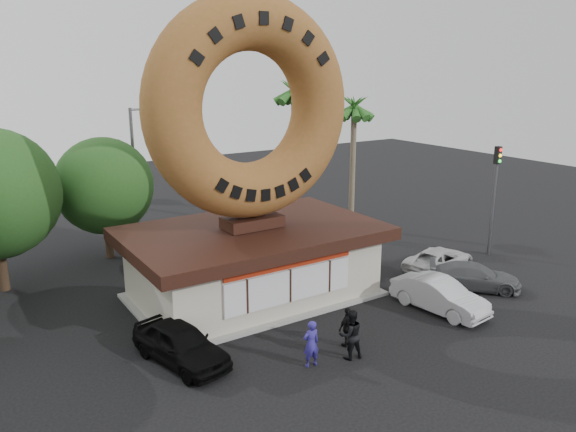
{
  "coord_description": "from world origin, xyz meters",
  "views": [
    {
      "loc": [
        -11.66,
        -14.98,
        10.28
      ],
      "look_at": [
        0.6,
        4.0,
        4.18
      ],
      "focal_mm": 35.0,
      "sensor_mm": 36.0,
      "label": 1
    }
  ],
  "objects_px": {
    "traffic_signal": "(495,187)",
    "car_black": "(180,344)",
    "giant_donut": "(250,108)",
    "person_left": "(311,344)",
    "person_right": "(348,327)",
    "car_white": "(439,260)",
    "street_lamp": "(137,171)",
    "car_silver": "(439,295)",
    "person_center": "(351,334)",
    "car_grey": "(474,276)",
    "donut_shop": "(253,260)"
  },
  "relations": [
    {
      "from": "person_center",
      "to": "car_grey",
      "type": "bearing_deg",
      "value": -156.49
    },
    {
      "from": "person_right",
      "to": "car_grey",
      "type": "distance_m",
      "value": 8.67
    },
    {
      "from": "car_black",
      "to": "car_silver",
      "type": "xyz_separation_m",
      "value": [
        11.03,
        -1.95,
        -0.01
      ]
    },
    {
      "from": "giant_donut",
      "to": "person_left",
      "type": "relative_size",
      "value": 5.46
    },
    {
      "from": "car_black",
      "to": "giant_donut",
      "type": "bearing_deg",
      "value": 22.93
    },
    {
      "from": "donut_shop",
      "to": "street_lamp",
      "type": "bearing_deg",
      "value": 100.5
    },
    {
      "from": "person_right",
      "to": "car_silver",
      "type": "bearing_deg",
      "value": 177.38
    },
    {
      "from": "donut_shop",
      "to": "giant_donut",
      "type": "relative_size",
      "value": 1.19
    },
    {
      "from": "donut_shop",
      "to": "car_grey",
      "type": "height_order",
      "value": "donut_shop"
    },
    {
      "from": "person_right",
      "to": "giant_donut",
      "type": "bearing_deg",
      "value": -90.26
    },
    {
      "from": "giant_donut",
      "to": "person_left",
      "type": "bearing_deg",
      "value": -101.73
    },
    {
      "from": "giant_donut",
      "to": "car_grey",
      "type": "bearing_deg",
      "value": -27.91
    },
    {
      "from": "donut_shop",
      "to": "car_grey",
      "type": "distance_m",
      "value": 10.51
    },
    {
      "from": "car_black",
      "to": "street_lamp",
      "type": "bearing_deg",
      "value": 63.17
    },
    {
      "from": "street_lamp",
      "to": "traffic_signal",
      "type": "height_order",
      "value": "street_lamp"
    },
    {
      "from": "street_lamp",
      "to": "car_black",
      "type": "distance_m",
      "value": 14.64
    },
    {
      "from": "traffic_signal",
      "to": "car_black",
      "type": "xyz_separation_m",
      "value": [
        -19.09,
        -1.76,
        -3.14
      ]
    },
    {
      "from": "street_lamp",
      "to": "traffic_signal",
      "type": "relative_size",
      "value": 1.32
    },
    {
      "from": "giant_donut",
      "to": "car_silver",
      "type": "bearing_deg",
      "value": -43.92
    },
    {
      "from": "person_center",
      "to": "car_white",
      "type": "height_order",
      "value": "person_center"
    },
    {
      "from": "person_right",
      "to": "car_white",
      "type": "bearing_deg",
      "value": -163.75
    },
    {
      "from": "giant_donut",
      "to": "traffic_signal",
      "type": "relative_size",
      "value": 1.55
    },
    {
      "from": "traffic_signal",
      "to": "car_white",
      "type": "bearing_deg",
      "value": -175.85
    },
    {
      "from": "giant_donut",
      "to": "person_center",
      "type": "xyz_separation_m",
      "value": [
        0.16,
        -6.82,
        -7.58
      ]
    },
    {
      "from": "car_silver",
      "to": "car_white",
      "type": "distance_m",
      "value": 5.02
    },
    {
      "from": "person_left",
      "to": "person_right",
      "type": "xyz_separation_m",
      "value": [
        2.0,
        0.43,
        -0.08
      ]
    },
    {
      "from": "car_black",
      "to": "car_white",
      "type": "xyz_separation_m",
      "value": [
        14.73,
        1.45,
        -0.12
      ]
    },
    {
      "from": "traffic_signal",
      "to": "person_left",
      "type": "distance_m",
      "value": 16.27
    },
    {
      "from": "giant_donut",
      "to": "person_center",
      "type": "height_order",
      "value": "giant_donut"
    },
    {
      "from": "car_silver",
      "to": "person_center",
      "type": "bearing_deg",
      "value": -176.34
    },
    {
      "from": "street_lamp",
      "to": "car_black",
      "type": "bearing_deg",
      "value": -103.22
    },
    {
      "from": "person_left",
      "to": "car_white",
      "type": "xyz_separation_m",
      "value": [
        10.99,
        4.18,
        -0.26
      ]
    },
    {
      "from": "person_left",
      "to": "car_grey",
      "type": "bearing_deg",
      "value": -166.7
    },
    {
      "from": "person_center",
      "to": "car_white",
      "type": "xyz_separation_m",
      "value": [
        9.48,
        4.5,
        -0.33
      ]
    },
    {
      "from": "street_lamp",
      "to": "person_left",
      "type": "bearing_deg",
      "value": -88.25
    },
    {
      "from": "traffic_signal",
      "to": "person_center",
      "type": "distance_m",
      "value": 14.94
    },
    {
      "from": "person_right",
      "to": "car_silver",
      "type": "relative_size",
      "value": 0.36
    },
    {
      "from": "donut_shop",
      "to": "giant_donut",
      "type": "xyz_separation_m",
      "value": [
        0.0,
        0.02,
        6.75
      ]
    },
    {
      "from": "person_right",
      "to": "car_grey",
      "type": "height_order",
      "value": "person_right"
    },
    {
      "from": "car_silver",
      "to": "person_right",
      "type": "bearing_deg",
      "value": 176.66
    },
    {
      "from": "person_right",
      "to": "car_black",
      "type": "relative_size",
      "value": 0.37
    },
    {
      "from": "giant_donut",
      "to": "person_right",
      "type": "distance_m",
      "value": 9.85
    },
    {
      "from": "donut_shop",
      "to": "car_silver",
      "type": "distance_m",
      "value": 8.31
    },
    {
      "from": "donut_shop",
      "to": "traffic_signal",
      "type": "height_order",
      "value": "traffic_signal"
    },
    {
      "from": "car_grey",
      "to": "donut_shop",
      "type": "bearing_deg",
      "value": 107.41
    },
    {
      "from": "traffic_signal",
      "to": "car_black",
      "type": "bearing_deg",
      "value": -174.72
    },
    {
      "from": "street_lamp",
      "to": "car_white",
      "type": "distance_m",
      "value": 17.29
    },
    {
      "from": "person_center",
      "to": "car_black",
      "type": "bearing_deg",
      "value": -18.64
    },
    {
      "from": "car_silver",
      "to": "car_grey",
      "type": "xyz_separation_m",
      "value": [
        3.29,
        0.83,
        -0.1
      ]
    },
    {
      "from": "car_silver",
      "to": "car_white",
      "type": "xyz_separation_m",
      "value": [
        3.69,
        3.4,
        -0.11
      ]
    }
  ]
}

